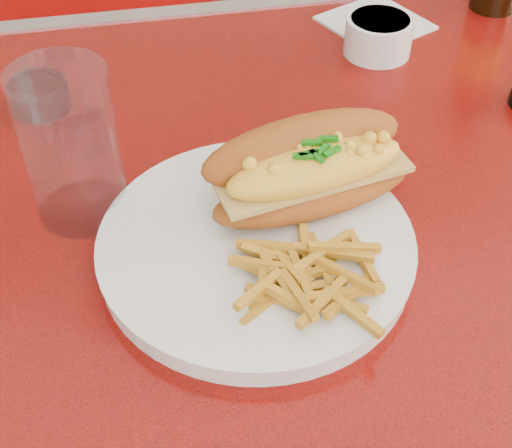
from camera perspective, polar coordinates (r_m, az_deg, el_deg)
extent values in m
cube|color=red|center=(0.77, 11.79, 2.67)|extent=(1.20, 0.80, 0.04)
cube|color=silver|center=(1.08, 4.40, 16.55)|extent=(1.22, 0.03, 0.04)
cylinder|color=silver|center=(1.06, 8.78, -13.01)|extent=(0.09, 0.09, 0.72)
cube|color=#A40E0A|center=(1.68, 0.21, 6.49)|extent=(1.20, 0.50, 0.45)
cylinder|color=silver|center=(0.65, 0.00, -1.94)|extent=(0.37, 0.37, 0.02)
cylinder|color=silver|center=(0.64, 0.00, -1.25)|extent=(0.37, 0.37, 0.00)
ellipsoid|color=#A4521A|center=(0.67, 4.65, 2.70)|extent=(0.21, 0.10, 0.04)
cube|color=tan|center=(0.66, 4.73, 3.78)|extent=(0.19, 0.08, 0.01)
ellipsoid|color=yellow|center=(0.65, 4.78, 4.52)|extent=(0.18, 0.09, 0.04)
ellipsoid|color=#A4521A|center=(0.67, 3.78, 6.10)|extent=(0.21, 0.11, 0.08)
cube|color=silver|center=(0.65, 6.31, -1.27)|extent=(0.04, 0.12, 0.00)
cube|color=silver|center=(0.69, 3.15, 2.47)|extent=(0.03, 0.03, 0.00)
cylinder|color=silver|center=(0.94, 9.76, 14.63)|extent=(0.10, 0.10, 0.05)
cylinder|color=black|center=(0.93, 9.91, 15.74)|extent=(0.09, 0.09, 0.01)
cylinder|color=black|center=(0.86, -16.95, 9.80)|extent=(0.09, 0.09, 0.03)
cylinder|color=#CC774A|center=(0.86, -17.13, 10.55)|extent=(0.08, 0.08, 0.01)
cylinder|color=silver|center=(0.67, -14.58, 6.06)|extent=(0.12, 0.12, 0.15)
cube|color=silver|center=(1.02, 9.50, 15.59)|extent=(0.16, 0.16, 0.00)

